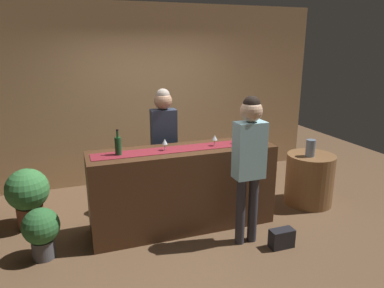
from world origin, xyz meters
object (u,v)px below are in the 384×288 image
at_px(wine_glass_mid_counter, 165,142).
at_px(potted_plant_tall, 28,194).
at_px(wine_glass_near_customer, 236,136).
at_px(potted_plant_small, 41,230).
at_px(wine_glass_far_end, 215,138).
at_px(round_side_table, 309,179).
at_px(wine_bottle_amber, 249,132).
at_px(bartender, 164,137).
at_px(handbag, 282,238).
at_px(customer_sipping, 249,155).
at_px(vase_on_side_table, 310,148).
at_px(wine_bottle_green, 118,146).

relative_size(wine_glass_mid_counter, potted_plant_tall, 0.19).
relative_size(wine_glass_near_customer, wine_glass_mid_counter, 1.00).
bearing_deg(wine_glass_near_customer, wine_glass_mid_counter, 178.20).
distance_m(wine_glass_near_customer, potted_plant_small, 2.50).
xyz_separation_m(wine_glass_near_customer, wine_glass_far_end, (-0.30, 0.01, 0.00)).
bearing_deg(round_side_table, wine_glass_far_end, -177.47).
xyz_separation_m(wine_bottle_amber, potted_plant_tall, (-2.79, 0.56, -0.70)).
height_order(bartender, handbag, bartender).
height_order(wine_glass_mid_counter, wine_glass_far_end, same).
height_order(wine_glass_near_customer, wine_glass_far_end, same).
distance_m(wine_glass_far_end, customer_sipping, 0.61).
height_order(round_side_table, potted_plant_tall, potted_plant_tall).
xyz_separation_m(wine_glass_mid_counter, potted_plant_tall, (-1.62, 0.64, -0.70)).
bearing_deg(vase_on_side_table, potted_plant_tall, 170.32).
distance_m(wine_glass_far_end, potted_plant_tall, 2.45).
distance_m(wine_glass_mid_counter, vase_on_side_table, 2.13).
bearing_deg(potted_plant_small, wine_glass_mid_counter, 6.50).
relative_size(wine_bottle_green, wine_glass_mid_counter, 2.10).
xyz_separation_m(wine_bottle_green, vase_on_side_table, (2.65, -0.00, -0.29)).
relative_size(wine_glass_far_end, round_side_table, 0.19).
xyz_separation_m(wine_bottle_green, wine_glass_mid_counter, (0.55, -0.00, -0.01)).
distance_m(potted_plant_tall, potted_plant_small, 0.83).
relative_size(wine_glass_mid_counter, wine_glass_far_end, 1.00).
relative_size(bartender, vase_on_side_table, 7.10).
relative_size(wine_glass_near_customer, potted_plant_small, 0.25).
bearing_deg(handbag, wine_bottle_green, 153.04).
height_order(customer_sipping, potted_plant_small, customer_sipping).
bearing_deg(bartender, wine_glass_mid_counter, 80.50).
bearing_deg(bartender, potted_plant_small, 29.62).
relative_size(wine_glass_mid_counter, bartender, 0.08).
bearing_deg(potted_plant_tall, wine_bottle_amber, -11.33).
distance_m(bartender, potted_plant_tall, 1.87).
height_order(potted_plant_small, handbag, potted_plant_small).
xyz_separation_m(potted_plant_tall, handbag, (2.76, -1.49, -0.34)).
bearing_deg(vase_on_side_table, wine_bottle_amber, 175.27).
height_order(wine_glass_near_customer, potted_plant_small, wine_glass_near_customer).
distance_m(wine_glass_far_end, bartender, 0.78).
bearing_deg(bartender, potted_plant_tall, 2.45).
xyz_separation_m(wine_glass_far_end, potted_plant_small, (-2.07, -0.14, -0.81)).
height_order(wine_bottle_green, wine_glass_far_end, wine_bottle_green).
bearing_deg(round_side_table, potted_plant_small, -176.66).
height_order(wine_glass_near_customer, potted_plant_tall, wine_glass_near_customer).
bearing_deg(wine_bottle_amber, vase_on_side_table, -4.73).
bearing_deg(handbag, vase_on_side_table, 41.43).
xyz_separation_m(potted_plant_tall, potted_plant_small, (0.18, -0.80, -0.11)).
distance_m(wine_glass_near_customer, handbag, 1.34).
bearing_deg(wine_glass_mid_counter, wine_bottle_amber, 4.00).
bearing_deg(wine_glass_near_customer, round_side_table, 3.50).
relative_size(round_side_table, handbag, 2.64).
xyz_separation_m(round_side_table, handbag, (-1.04, -0.90, -0.26)).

